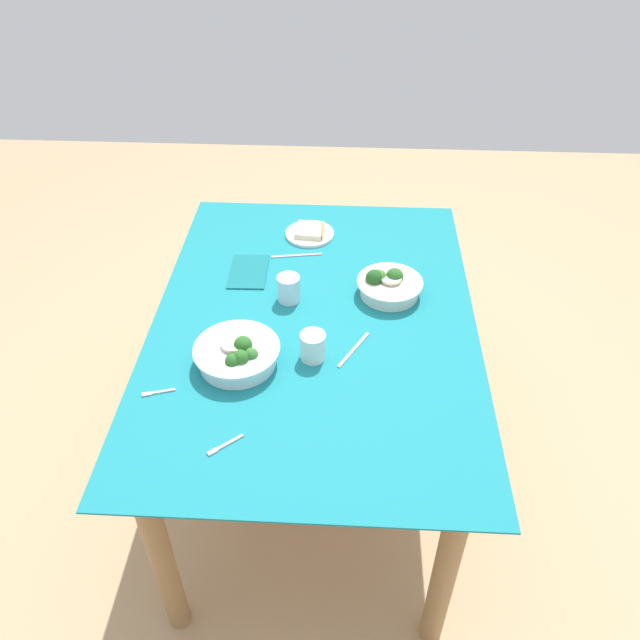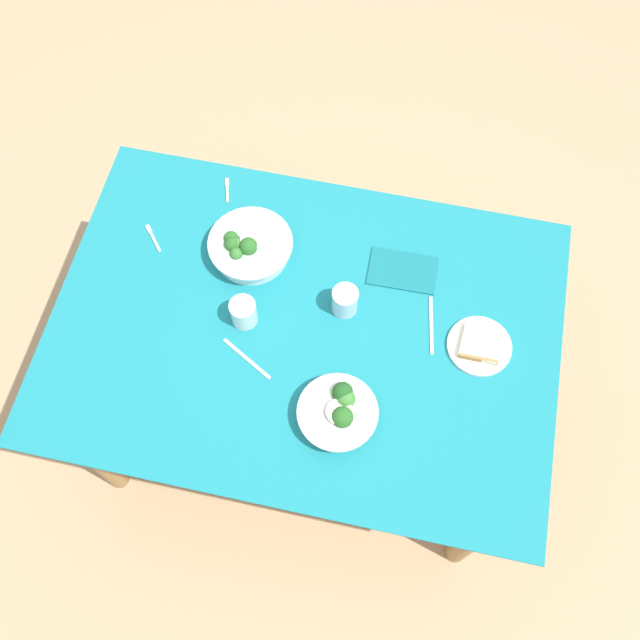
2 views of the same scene
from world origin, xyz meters
The scene contains 12 objects.
ground_plane centered at (0.00, 0.00, 0.00)m, with size 6.00×6.00×0.00m, color tan.
dining_table centered at (0.00, 0.00, 0.66)m, with size 1.48×1.04×0.77m.
broccoli_bowl_far centered at (-0.22, 0.21, 0.81)m, with size 0.26×0.26×0.10m.
broccoli_bowl_near centered at (0.15, -0.24, 0.81)m, with size 0.22×0.22×0.09m.
bread_side_plate centered at (0.51, 0.05, 0.78)m, with size 0.19×0.19×0.03m.
water_glass_center centered at (0.10, 0.09, 0.82)m, with size 0.08×0.08×0.09m, color silver.
water_glass_side centered at (-0.18, -0.01, 0.82)m, with size 0.08×0.08×0.09m, color silver.
fork_by_far_bowl centered at (-0.53, 0.20, 0.77)m, with size 0.08×0.09×0.00m.
fork_by_near_bowl centered at (-0.35, 0.43, 0.77)m, with size 0.04×0.09×0.00m.
table_knife_left centered at (-0.14, -0.13, 0.77)m, with size 0.18×0.01×0.00m, color #B7B7BC.
table_knife_right centered at (0.36, 0.09, 0.77)m, with size 0.19×0.01×0.00m, color #B7B7BC.
napkin_folded_upper centered at (0.25, 0.25, 0.77)m, with size 0.20×0.13×0.01m, color #156870.
Camera 2 is at (0.23, -0.84, 2.69)m, focal length 40.62 mm.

